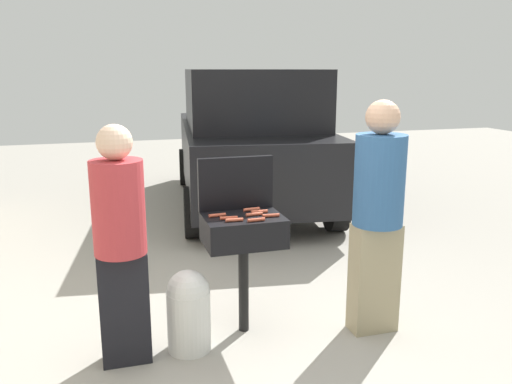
{
  "coord_description": "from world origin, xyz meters",
  "views": [
    {
      "loc": [
        -1.12,
        -3.49,
        2.03
      ],
      "look_at": [
        0.13,
        0.72,
        1.0
      ],
      "focal_mm": 37.03,
      "sensor_mm": 36.0,
      "label": 1
    }
  ],
  "objects_px": {
    "hot_dog_4": "(234,220)",
    "hot_dog_5": "(271,215)",
    "bbq_grill": "(243,234)",
    "hot_dog_0": "(217,215)",
    "hot_dog_3": "(254,214)",
    "propane_tank": "(189,309)",
    "person_left": "(120,238)",
    "parked_minivan": "(249,138)",
    "person_right": "(378,210)",
    "hot_dog_6": "(251,209)",
    "hot_dog_1": "(229,218)",
    "hot_dog_7": "(256,220)",
    "hot_dog_2": "(259,212)"
  },
  "relations": [
    {
      "from": "parked_minivan",
      "to": "hot_dog_7",
      "type": "bearing_deg",
      "value": 82.49
    },
    {
      "from": "hot_dog_4",
      "to": "hot_dog_0",
      "type": "bearing_deg",
      "value": 120.06
    },
    {
      "from": "hot_dog_3",
      "to": "parked_minivan",
      "type": "relative_size",
      "value": 0.03
    },
    {
      "from": "hot_dog_2",
      "to": "hot_dog_3",
      "type": "xyz_separation_m",
      "value": [
        -0.06,
        -0.06,
        0.0
      ]
    },
    {
      "from": "person_left",
      "to": "hot_dog_2",
      "type": "bearing_deg",
      "value": 4.31
    },
    {
      "from": "hot_dog_2",
      "to": "propane_tank",
      "type": "xyz_separation_m",
      "value": [
        -0.61,
        -0.22,
        -0.63
      ]
    },
    {
      "from": "bbq_grill",
      "to": "hot_dog_1",
      "type": "height_order",
      "value": "hot_dog_1"
    },
    {
      "from": "hot_dog_3",
      "to": "person_right",
      "type": "distance_m",
      "value": 0.94
    },
    {
      "from": "hot_dog_1",
      "to": "hot_dog_6",
      "type": "bearing_deg",
      "value": 39.26
    },
    {
      "from": "bbq_grill",
      "to": "hot_dog_6",
      "type": "distance_m",
      "value": 0.23
    },
    {
      "from": "person_left",
      "to": "hot_dog_0",
      "type": "bearing_deg",
      "value": 9.39
    },
    {
      "from": "person_right",
      "to": "parked_minivan",
      "type": "xyz_separation_m",
      "value": [
        0.14,
        4.08,
        0.04
      ]
    },
    {
      "from": "propane_tank",
      "to": "parked_minivan",
      "type": "relative_size",
      "value": 0.13
    },
    {
      "from": "hot_dog_0",
      "to": "hot_dog_7",
      "type": "height_order",
      "value": "same"
    },
    {
      "from": "hot_dog_1",
      "to": "hot_dog_5",
      "type": "distance_m",
      "value": 0.32
    },
    {
      "from": "hot_dog_3",
      "to": "propane_tank",
      "type": "height_order",
      "value": "hot_dog_3"
    },
    {
      "from": "hot_dog_3",
      "to": "propane_tank",
      "type": "relative_size",
      "value": 0.21
    },
    {
      "from": "hot_dog_1",
      "to": "hot_dog_6",
      "type": "distance_m",
      "value": 0.3
    },
    {
      "from": "hot_dog_1",
      "to": "propane_tank",
      "type": "relative_size",
      "value": 0.21
    },
    {
      "from": "bbq_grill",
      "to": "hot_dog_3",
      "type": "xyz_separation_m",
      "value": [
        0.08,
        -0.01,
        0.16
      ]
    },
    {
      "from": "bbq_grill",
      "to": "parked_minivan",
      "type": "bearing_deg",
      "value": 73.55
    },
    {
      "from": "hot_dog_0",
      "to": "person_right",
      "type": "height_order",
      "value": "person_right"
    },
    {
      "from": "bbq_grill",
      "to": "hot_dog_0",
      "type": "relative_size",
      "value": 7.23
    },
    {
      "from": "hot_dog_4",
      "to": "propane_tank",
      "type": "relative_size",
      "value": 0.21
    },
    {
      "from": "hot_dog_4",
      "to": "hot_dog_6",
      "type": "distance_m",
      "value": 0.32
    },
    {
      "from": "hot_dog_5",
      "to": "hot_dog_6",
      "type": "relative_size",
      "value": 1.0
    },
    {
      "from": "hot_dog_3",
      "to": "hot_dog_4",
      "type": "relative_size",
      "value": 1.0
    },
    {
      "from": "propane_tank",
      "to": "hot_dog_3",
      "type": "bearing_deg",
      "value": 16.23
    },
    {
      "from": "parked_minivan",
      "to": "hot_dog_5",
      "type": "bearing_deg",
      "value": 84.11
    },
    {
      "from": "hot_dog_7",
      "to": "parked_minivan",
      "type": "relative_size",
      "value": 0.03
    },
    {
      "from": "hot_dog_4",
      "to": "parked_minivan",
      "type": "bearing_deg",
      "value": 72.69
    },
    {
      "from": "hot_dog_2",
      "to": "hot_dog_7",
      "type": "xyz_separation_m",
      "value": [
        -0.09,
        -0.21,
        0.0
      ]
    },
    {
      "from": "hot_dog_7",
      "to": "hot_dog_3",
      "type": "bearing_deg",
      "value": 79.06
    },
    {
      "from": "person_right",
      "to": "parked_minivan",
      "type": "distance_m",
      "value": 4.09
    },
    {
      "from": "propane_tank",
      "to": "person_left",
      "type": "distance_m",
      "value": 0.75
    },
    {
      "from": "hot_dog_0",
      "to": "hot_dog_5",
      "type": "bearing_deg",
      "value": -17.43
    },
    {
      "from": "hot_dog_1",
      "to": "hot_dog_4",
      "type": "relative_size",
      "value": 1.0
    },
    {
      "from": "hot_dog_0",
      "to": "parked_minivan",
      "type": "distance_m",
      "value": 3.99
    },
    {
      "from": "hot_dog_0",
      "to": "hot_dog_6",
      "type": "xyz_separation_m",
      "value": [
        0.3,
        0.09,
        0.0
      ]
    },
    {
      "from": "bbq_grill",
      "to": "hot_dog_6",
      "type": "xyz_separation_m",
      "value": [
        0.1,
        0.13,
        0.16
      ]
    },
    {
      "from": "propane_tank",
      "to": "person_left",
      "type": "height_order",
      "value": "person_left"
    },
    {
      "from": "hot_dog_4",
      "to": "hot_dog_5",
      "type": "height_order",
      "value": "same"
    },
    {
      "from": "hot_dog_7",
      "to": "person_left",
      "type": "distance_m",
      "value": 0.97
    },
    {
      "from": "hot_dog_4",
      "to": "hot_dog_5",
      "type": "distance_m",
      "value": 0.3
    },
    {
      "from": "hot_dog_6",
      "to": "propane_tank",
      "type": "bearing_deg",
      "value": -151.91
    },
    {
      "from": "hot_dog_6",
      "to": "person_left",
      "type": "xyz_separation_m",
      "value": [
        -1.02,
        -0.33,
        -0.04
      ]
    },
    {
      "from": "hot_dog_5",
      "to": "hot_dog_7",
      "type": "bearing_deg",
      "value": -149.6
    },
    {
      "from": "hot_dog_0",
      "to": "hot_dog_5",
      "type": "distance_m",
      "value": 0.4
    },
    {
      "from": "propane_tank",
      "to": "hot_dog_0",
      "type": "bearing_deg",
      "value": 37.82
    },
    {
      "from": "hot_dog_1",
      "to": "person_left",
      "type": "xyz_separation_m",
      "value": [
        -0.79,
        -0.15,
        -0.04
      ]
    }
  ]
}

